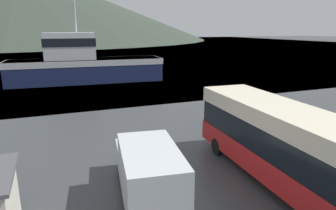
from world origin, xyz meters
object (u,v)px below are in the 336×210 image
object	(u,v)px
delivery_van	(148,170)
storage_bin	(282,124)
tour_bus	(286,144)
fishing_boat	(83,64)

from	to	relation	value
delivery_van	storage_bin	xyz separation A→B (m)	(10.64, 4.41, -0.69)
storage_bin	delivery_van	bearing A→B (deg)	-157.49
tour_bus	storage_bin	bearing A→B (deg)	51.11
tour_bus	delivery_van	xyz separation A→B (m)	(-5.78, 1.08, -0.67)
delivery_van	storage_bin	world-z (taller)	delivery_van
fishing_boat	tour_bus	bearing A→B (deg)	13.52
tour_bus	delivery_van	bearing A→B (deg)	172.11
delivery_van	storage_bin	size ratio (longest dim) A/B	4.58
fishing_boat	storage_bin	distance (m)	26.11
delivery_van	tour_bus	bearing A→B (deg)	-2.61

